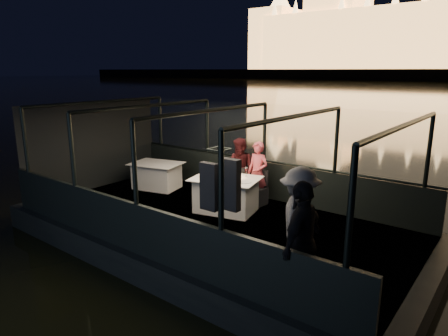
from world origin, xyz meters
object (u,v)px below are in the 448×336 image
Objects in this scene: passenger_stripe at (299,220)px; dining_table_aft at (157,174)px; person_man_maroon at (241,169)px; passenger_dark at (302,242)px; chair_port_left at (234,185)px; wine_bottle at (210,170)px; person_woman_coral at (258,172)px; chair_port_right at (258,186)px; dining_table_central at (226,195)px; coat_stand at (219,211)px.

dining_table_aft is at bearing 48.07° from passenger_stripe.
person_man_maroon is 4.46m from passenger_dark.
passenger_dark is (5.50, -2.50, 0.47)m from dining_table_aft.
chair_port_left is 2.47× the size of wine_bottle.
chair_port_left is at bearing -141.36° from person_woman_coral.
person_man_maroon is at bearing 175.29° from chair_port_right.
chair_port_left is 1.02× the size of chair_port_right.
dining_table_central is 4.35× the size of wine_bottle.
passenger_dark is at bearing -48.93° from person_man_maroon.
passenger_dark is at bearing -42.79° from chair_port_left.
chair_port_left is 3.12m from coat_stand.
passenger_dark reaches higher than person_woman_coral.
person_man_maroon is 1.02m from wine_bottle.
chair_port_right is at bearing -141.26° from passenger_dark.
passenger_dark is at bearing -32.45° from wine_bottle.
coat_stand reaches higher than dining_table_central.
wine_bottle is at bearing -102.44° from person_man_maroon.
chair_port_left is 0.48× the size of passenger_dark.
chair_port_right is at bearing 10.16° from dining_table_aft.
coat_stand is at bearing -59.55° from chair_port_left.
dining_table_aft is at bearing 149.35° from coat_stand.
passenger_stripe is (2.54, -1.48, 0.47)m from dining_table_central.
passenger_dark is (0.41, -0.71, 0.00)m from passenger_stripe.
chair_port_right is at bearing 111.44° from coat_stand.
dining_table_aft is at bearing -169.92° from person_man_maroon.
person_woman_coral is (2.80, 0.59, 0.36)m from dining_table_aft.
passenger_stripe is (1.11, 0.57, -0.05)m from coat_stand.
dining_table_aft is 4.66m from coat_stand.
person_woman_coral is 0.88× the size of passenger_stripe.
wine_bottle is at bearing -10.13° from dining_table_aft.
coat_stand is 3.18m from person_woman_coral.
chair_port_left is at bearing 109.96° from dining_table_central.
wine_bottle is at bearing -120.10° from person_woman_coral.
passenger_dark is (3.15, -2.76, 0.40)m from chair_port_left.
dining_table_central is at bearing 37.18° from passenger_stripe.
passenger_stripe reaches higher than wine_bottle.
coat_stand is 1.30× the size of person_man_maroon.
coat_stand reaches higher than wine_bottle.
dining_table_central is 1.80× the size of chair_port_right.
passenger_dark is at bearing -46.04° from person_woman_coral.
dining_table_aft is 2.90m from chair_port_right.
dining_table_aft is 0.66× the size of coat_stand.
passenger_dark is (3.19, -3.11, 0.10)m from person_man_maroon.
coat_stand is (1.43, -2.05, 0.51)m from dining_table_central.
wine_bottle is at bearing -124.93° from passenger_dark.
passenger_dark is 5.10× the size of wine_bottle.
coat_stand is at bearing -97.91° from passenger_dark.
chair_port_left is at bearing 74.67° from wine_bottle.
person_woman_coral is 4.10m from passenger_dark.
passenger_stripe is at bearing -152.76° from passenger_dark.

